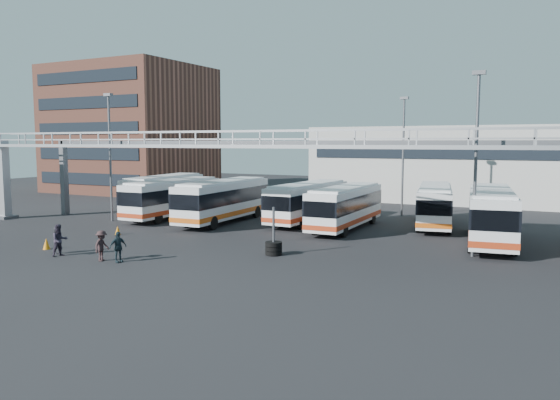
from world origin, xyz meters
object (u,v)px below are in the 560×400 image
at_px(bus_4, 308,201).
at_px(cone_right, 118,230).
at_px(bus_1, 164,191).
at_px(tire_stack, 274,247).
at_px(pedestrian_b, 60,240).
at_px(light_pole_mid, 476,154).
at_px(bus_3, 224,199).
at_px(pedestrian_d, 118,247).
at_px(bus_6, 435,204).
at_px(pedestrian_a, 57,240).
at_px(cone_left, 46,244).
at_px(light_pole_left, 110,150).
at_px(light_pole_back, 403,150).
at_px(pedestrian_c, 102,246).
at_px(bus_5, 346,206).
at_px(bus_2, 173,197).
at_px(bus_7, 491,213).

xyz_separation_m(bus_4, cone_right, (-9.33, -11.22, -1.44)).
distance_m(bus_1, tire_stack, 23.00).
bearing_deg(bus_1, pedestrian_b, -74.01).
relative_size(light_pole_mid, bus_3, 0.91).
bearing_deg(pedestrian_d, light_pole_mid, -39.98).
bearing_deg(bus_1, bus_6, -3.53).
relative_size(light_pole_mid, bus_4, 0.97).
distance_m(pedestrian_a, pedestrian_b, 0.85).
relative_size(light_pole_mid, cone_left, 15.13).
relative_size(light_pole_left, pedestrian_d, 6.15).
height_order(light_pole_back, pedestrian_c, light_pole_back).
bearing_deg(light_pole_mid, bus_5, 149.19).
height_order(bus_2, bus_3, bus_3).
distance_m(pedestrian_c, tire_stack, 9.35).
relative_size(pedestrian_c, cone_right, 2.69).
bearing_deg(cone_right, light_pole_left, 137.48).
height_order(light_pole_back, bus_1, light_pole_back).
bearing_deg(pedestrian_c, bus_1, 20.94).
bearing_deg(light_pole_left, bus_1, 95.91).
distance_m(bus_3, bus_6, 16.31).
xyz_separation_m(bus_4, cone_left, (-9.35, -17.07, -1.42)).
xyz_separation_m(light_pole_left, bus_5, (18.28, 4.80, -3.98)).
bearing_deg(light_pole_back, bus_2, -148.35).
height_order(light_pole_mid, tire_stack, light_pole_mid).
bearing_deg(bus_1, cone_right, -71.49).
bearing_deg(light_pole_mid, pedestrian_b, -152.77).
bearing_deg(tire_stack, pedestrian_c, -142.80).
xyz_separation_m(light_pole_left, bus_3, (8.47, 3.51, -3.87)).
relative_size(light_pole_back, bus_5, 0.98).
relative_size(light_pole_back, pedestrian_a, 6.61).
bearing_deg(bus_4, cone_right, -128.16).
relative_size(bus_1, cone_left, 16.30).
relative_size(bus_5, cone_left, 15.50).
height_order(bus_6, pedestrian_a, bus_6).
distance_m(pedestrian_d, tire_stack, 8.47).
relative_size(bus_3, pedestrian_a, 7.25).
xyz_separation_m(light_pole_left, pedestrian_a, (6.74, -11.12, -4.96)).
relative_size(bus_2, pedestrian_d, 6.46).
distance_m(light_pole_left, pedestrian_a, 13.91).
bearing_deg(light_pole_mid, pedestrian_c, -149.22).
relative_size(bus_4, pedestrian_b, 5.82).
bearing_deg(light_pole_mid, pedestrian_d, -148.08).
height_order(bus_3, pedestrian_c, bus_3).
height_order(bus_1, bus_7, bus_7).
relative_size(light_pole_mid, bus_5, 0.98).
distance_m(bus_3, tire_stack, 13.33).
distance_m(bus_5, pedestrian_d, 17.46).
xyz_separation_m(light_pole_mid, bus_3, (-19.53, 4.51, -3.87)).
bearing_deg(bus_1, light_pole_left, -91.42).
relative_size(pedestrian_a, pedestrian_c, 0.93).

